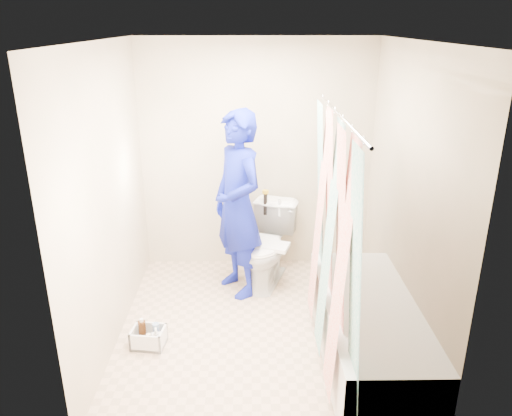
{
  "coord_description": "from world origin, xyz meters",
  "views": [
    {
      "loc": [
        -0.08,
        -3.74,
        2.54
      ],
      "look_at": [
        -0.02,
        0.39,
        0.98
      ],
      "focal_mm": 35.0,
      "sensor_mm": 36.0,
      "label": 1
    }
  ],
  "objects_px": {
    "cleaning_caddy": "(150,338)",
    "plumber": "(238,205)",
    "bathtub": "(368,329)",
    "toilet": "(267,246)"
  },
  "relations": [
    {
      "from": "toilet",
      "to": "cleaning_caddy",
      "type": "xyz_separation_m",
      "value": [
        -1.01,
        -1.08,
        -0.33
      ]
    },
    {
      "from": "cleaning_caddy",
      "to": "plumber",
      "type": "bearing_deg",
      "value": 59.1
    },
    {
      "from": "toilet",
      "to": "cleaning_caddy",
      "type": "distance_m",
      "value": 1.51
    },
    {
      "from": "bathtub",
      "to": "cleaning_caddy",
      "type": "relative_size",
      "value": 6.03
    },
    {
      "from": "toilet",
      "to": "cleaning_caddy",
      "type": "height_order",
      "value": "toilet"
    },
    {
      "from": "plumber",
      "to": "toilet",
      "type": "bearing_deg",
      "value": 87.75
    },
    {
      "from": "cleaning_caddy",
      "to": "bathtub",
      "type": "bearing_deg",
      "value": 1.55
    },
    {
      "from": "plumber",
      "to": "bathtub",
      "type": "bearing_deg",
      "value": 12.38
    },
    {
      "from": "cleaning_caddy",
      "to": "toilet",
      "type": "bearing_deg",
      "value": 54.11
    },
    {
      "from": "toilet",
      "to": "bathtub",
      "type": "bearing_deg",
      "value": -40.57
    }
  ]
}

